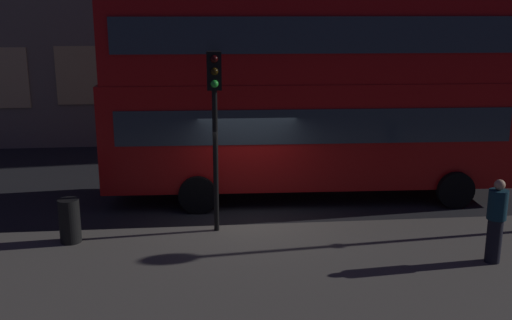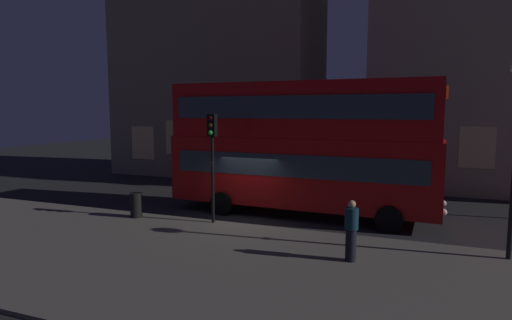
# 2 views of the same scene
# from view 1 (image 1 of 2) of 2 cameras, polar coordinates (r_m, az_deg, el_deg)

# --- Properties ---
(ground_plane) EXTENTS (80.00, 80.00, 0.00)m
(ground_plane) POSITION_cam_1_polar(r_m,az_deg,el_deg) (15.45, -0.64, -5.58)
(ground_plane) COLOR #232326
(sidewalk_slab) EXTENTS (44.00, 8.45, 0.12)m
(sidewalk_slab) POSITION_cam_1_polar(r_m,az_deg,el_deg) (10.95, 1.62, -14.13)
(sidewalk_slab) COLOR #5B564F
(sidewalk_slab) RESTS_ON ground
(double_decker_bus) EXTENTS (11.33, 3.01, 5.57)m
(double_decker_bus) POSITION_cam_1_polar(r_m,az_deg,el_deg) (16.63, 5.09, 6.81)
(double_decker_bus) COLOR #B20F0F
(double_decker_bus) RESTS_ON ground
(traffic_light_near_kerb) EXTENTS (0.32, 0.36, 4.17)m
(traffic_light_near_kerb) POSITION_cam_1_polar(r_m,az_deg,el_deg) (13.62, -3.91, 5.21)
(traffic_light_near_kerb) COLOR black
(traffic_light_near_kerb) RESTS_ON sidewalk_slab
(pedestrian) EXTENTS (0.39, 0.39, 1.77)m
(pedestrian) POSITION_cam_1_polar(r_m,az_deg,el_deg) (13.31, 21.65, -5.31)
(pedestrian) COLOR black
(pedestrian) RESTS_ON sidewalk_slab
(litter_bin) EXTENTS (0.47, 0.47, 1.00)m
(litter_bin) POSITION_cam_1_polar(r_m,az_deg,el_deg) (14.17, -17.13, -5.49)
(litter_bin) COLOR black
(litter_bin) RESTS_ON sidewalk_slab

